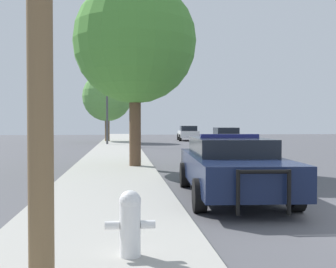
{
  "coord_description": "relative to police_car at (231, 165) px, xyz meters",
  "views": [
    {
      "loc": [
        -4.75,
        -6.9,
        1.74
      ],
      "look_at": [
        -2.06,
        17.93,
        1.08
      ],
      "focal_mm": 45.0,
      "sensor_mm": 36.0,
      "label": 1
    }
  ],
  "objects": [
    {
      "name": "car_background_oncoming",
      "position": [
        4.5,
        18.41,
        -0.0
      ],
      "size": [
        2.06,
        4.11,
        1.42
      ],
      "rotation": [
        0.0,
        0.0,
        3.08
      ],
      "color": "#333856",
      "rests_on": "ground_plane"
    },
    {
      "name": "fire_hydrant",
      "position": [
        -2.44,
        -4.56,
        -0.2
      ],
      "size": [
        0.61,
        0.26,
        0.8
      ],
      "color": "white",
      "rests_on": "sidewalk_left"
    },
    {
      "name": "car_background_distant",
      "position": [
        3.91,
        31.32,
        0.01
      ],
      "size": [
        2.2,
        4.42,
        1.45
      ],
      "rotation": [
        0.0,
        0.0,
        -0.07
      ],
      "color": "silver",
      "rests_on": "ground_plane"
    },
    {
      "name": "tree_sidewalk_near",
      "position": [
        -2.06,
        6.19,
        3.99
      ],
      "size": [
        4.58,
        4.58,
        6.92
      ],
      "color": "brown",
      "rests_on": "sidewalk_left"
    },
    {
      "name": "sidewalk_left",
      "position": [
        -2.88,
        -2.71,
        -0.69
      ],
      "size": [
        3.0,
        110.0,
        0.13
      ],
      "color": "#A3A099",
      "rests_on": "ground_plane"
    },
    {
      "name": "traffic_light",
      "position": [
        -2.37,
        22.61,
        3.21
      ],
      "size": [
        3.48,
        0.35,
        5.47
      ],
      "color": "#424247",
      "rests_on": "sidewalk_left"
    },
    {
      "name": "police_car",
      "position": [
        0.0,
        0.0,
        0.0
      ],
      "size": [
        2.37,
        5.46,
        1.47
      ],
      "rotation": [
        0.0,
        0.0,
        3.08
      ],
      "color": "#141E3D",
      "rests_on": "ground_plane"
    },
    {
      "name": "tree_sidewalk_far",
      "position": [
        -3.88,
        28.29,
        3.33
      ],
      "size": [
        4.4,
        4.4,
        6.17
      ],
      "color": "brown",
      "rests_on": "sidewalk_left"
    }
  ]
}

